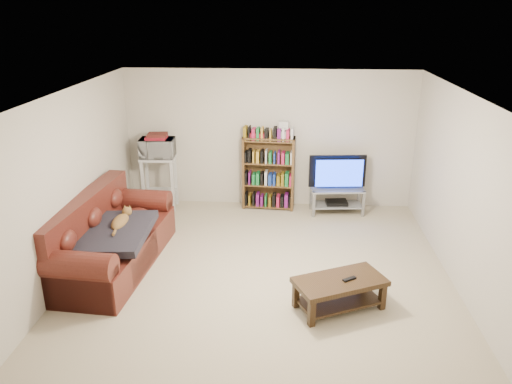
# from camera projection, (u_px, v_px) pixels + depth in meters

# --- Properties ---
(floor) EXTENTS (5.00, 5.00, 0.00)m
(floor) POSITION_uv_depth(u_px,v_px,m) (261.00, 271.00, 6.77)
(floor) COLOR #C6B793
(floor) RESTS_ON ground
(ceiling) EXTENTS (5.00, 5.00, 0.00)m
(ceiling) POSITION_uv_depth(u_px,v_px,m) (262.00, 94.00, 5.92)
(ceiling) COLOR white
(ceiling) RESTS_ON ground
(wall_back) EXTENTS (5.00, 0.00, 5.00)m
(wall_back) POSITION_uv_depth(u_px,v_px,m) (269.00, 139.00, 8.68)
(wall_back) COLOR silver
(wall_back) RESTS_ON ground
(wall_front) EXTENTS (5.00, 0.00, 5.00)m
(wall_front) POSITION_uv_depth(u_px,v_px,m) (245.00, 295.00, 4.01)
(wall_front) COLOR silver
(wall_front) RESTS_ON ground
(wall_left) EXTENTS (0.00, 5.00, 5.00)m
(wall_left) POSITION_uv_depth(u_px,v_px,m) (71.00, 184.00, 6.50)
(wall_left) COLOR silver
(wall_left) RESTS_ON ground
(wall_right) EXTENTS (0.00, 5.00, 5.00)m
(wall_right) POSITION_uv_depth(u_px,v_px,m) (462.00, 193.00, 6.19)
(wall_right) COLOR silver
(wall_right) RESTS_ON ground
(sofa) EXTENTS (1.19, 2.40, 0.99)m
(sofa) POSITION_uv_depth(u_px,v_px,m) (107.00, 242.00, 6.82)
(sofa) COLOR #531D15
(sofa) RESTS_ON floor
(blanket) EXTENTS (0.91, 1.17, 0.19)m
(blanket) POSITION_uv_depth(u_px,v_px,m) (114.00, 233.00, 6.57)
(blanket) COLOR #232029
(blanket) RESTS_ON sofa
(cat) EXTENTS (0.30, 0.65, 0.19)m
(cat) POSITION_uv_depth(u_px,v_px,m) (120.00, 222.00, 6.74)
(cat) COLOR brown
(cat) RESTS_ON sofa
(coffee_table) EXTENTS (1.18, 0.92, 0.38)m
(coffee_table) POSITION_uv_depth(u_px,v_px,m) (339.00, 288.00, 5.87)
(coffee_table) COLOR #322111
(coffee_table) RESTS_ON floor
(remote) EXTENTS (0.17, 0.14, 0.02)m
(remote) POSITION_uv_depth(u_px,v_px,m) (349.00, 279.00, 5.81)
(remote) COLOR black
(remote) RESTS_ON coffee_table
(tv_stand) EXTENTS (0.94, 0.49, 0.45)m
(tv_stand) POSITION_uv_depth(u_px,v_px,m) (337.00, 196.00, 8.57)
(tv_stand) COLOR #999EA3
(tv_stand) RESTS_ON floor
(television) EXTENTS (0.98, 0.22, 0.56)m
(television) POSITION_uv_depth(u_px,v_px,m) (338.00, 173.00, 8.43)
(television) COLOR black
(television) RESTS_ON tv_stand
(dvd_player) EXTENTS (0.38, 0.28, 0.06)m
(dvd_player) POSITION_uv_depth(u_px,v_px,m) (336.00, 202.00, 8.62)
(dvd_player) COLOR black
(dvd_player) RESTS_ON tv_stand
(bookshelf) EXTENTS (0.91, 0.34, 1.29)m
(bookshelf) POSITION_uv_depth(u_px,v_px,m) (269.00, 172.00, 8.67)
(bookshelf) COLOR brown
(bookshelf) RESTS_ON floor
(shelf_clutter) EXTENTS (0.66, 0.22, 0.28)m
(shelf_clutter) POSITION_uv_depth(u_px,v_px,m) (275.00, 131.00, 8.42)
(shelf_clutter) COLOR silver
(shelf_clutter) RESTS_ON bookshelf
(microwave_stand) EXTENTS (0.61, 0.46, 0.94)m
(microwave_stand) POSITION_uv_depth(u_px,v_px,m) (159.00, 176.00, 8.69)
(microwave_stand) COLOR silver
(microwave_stand) RESTS_ON floor
(microwave) EXTENTS (0.60, 0.42, 0.32)m
(microwave) POSITION_uv_depth(u_px,v_px,m) (157.00, 148.00, 8.52)
(microwave) COLOR silver
(microwave) RESTS_ON microwave_stand
(game_boxes) EXTENTS (0.36, 0.32, 0.05)m
(game_boxes) POSITION_uv_depth(u_px,v_px,m) (156.00, 137.00, 8.45)
(game_boxes) COLOR maroon
(game_boxes) RESTS_ON microwave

